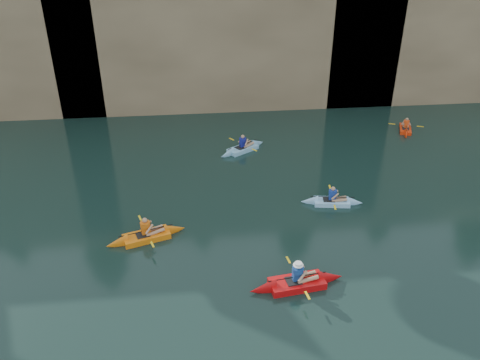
{
  "coord_description": "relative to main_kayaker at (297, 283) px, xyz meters",
  "views": [
    {
      "loc": [
        -1.03,
        -10.73,
        11.86
      ],
      "look_at": [
        0.77,
        5.54,
        3.0
      ],
      "focal_mm": 35.0,
      "sensor_mm": 36.0,
      "label": 1
    }
  ],
  "objects": [
    {
      "name": "cliff",
      "position": [
        -2.57,
        27.53,
        5.82
      ],
      "size": [
        70.0,
        16.0,
        12.0
      ],
      "primitive_type": "cube",
      "color": "tan",
      "rests_on": "ground"
    },
    {
      "name": "kayaker_ltblue_near",
      "position": [
        2.97,
        5.65,
        -0.03
      ],
      "size": [
        3.08,
        2.33,
        1.19
      ],
      "rotation": [
        0.0,
        0.0,
        -0.16
      ],
      "color": "#98D2FF",
      "rests_on": "ground"
    },
    {
      "name": "ground",
      "position": [
        -2.57,
        -2.47,
        -0.18
      ],
      "size": [
        160.0,
        160.0,
        0.0
      ],
      "primitive_type": "plane",
      "color": "black",
      "rests_on": "ground"
    },
    {
      "name": "kayaker_orange",
      "position": [
        -5.79,
        3.69,
        -0.02
      ],
      "size": [
        3.55,
        2.49,
        1.33
      ],
      "rotation": [
        0.0,
        0.0,
        0.31
      ],
      "color": "orange",
      "rests_on": "ground"
    },
    {
      "name": "cliff_slab_center",
      "position": [
        -0.57,
        20.13,
        5.52
      ],
      "size": [
        24.0,
        2.4,
        11.4
      ],
      "primitive_type": "cube",
      "color": "#957D5A",
      "rests_on": "ground"
    },
    {
      "name": "kayaker_red_far",
      "position": [
        10.45,
        14.22,
        -0.04
      ],
      "size": [
        2.09,
        3.06,
        1.11
      ],
      "rotation": [
        0.0,
        0.0,
        1.2
      ],
      "color": "red",
      "rests_on": "ground"
    },
    {
      "name": "sea_cave_east",
      "position": [
        7.43,
        19.48,
        2.07
      ],
      "size": [
        5.0,
        1.0,
        4.5
      ],
      "primitive_type": "cube",
      "color": "black",
      "rests_on": "ground"
    },
    {
      "name": "main_kayaker",
      "position": [
        0.0,
        0.0,
        0.0
      ],
      "size": [
        3.74,
        2.46,
        1.37
      ],
      "rotation": [
        0.0,
        0.0,
        0.13
      ],
      "color": "red",
      "rests_on": "ground"
    },
    {
      "name": "sea_cave_center",
      "position": [
        -6.57,
        19.48,
        1.42
      ],
      "size": [
        3.5,
        1.0,
        3.2
      ],
      "primitive_type": "cube",
      "color": "black",
      "rests_on": "ground"
    },
    {
      "name": "kayaker_ltblue_mid",
      "position": [
        -0.62,
        12.24,
        -0.02
      ],
      "size": [
        3.21,
        2.53,
        1.28
      ],
      "rotation": [
        0.0,
        0.0,
        0.6
      ],
      "color": "#87C2E2",
      "rests_on": "ground"
    }
  ]
}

